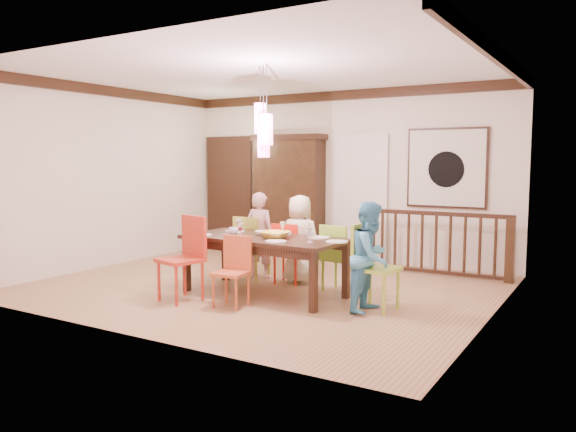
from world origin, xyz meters
The scene contains 37 objects.
floor centered at (0.00, 0.00, 0.00)m, with size 6.00×6.00×0.00m, color #906245.
ceiling centered at (0.00, 0.00, 2.90)m, with size 6.00×6.00×0.00m, color white.
wall_back centered at (0.00, 2.50, 1.45)m, with size 6.00×6.00×0.00m, color beige.
wall_left centered at (-3.00, 0.00, 1.45)m, with size 5.00×5.00×0.00m, color beige.
wall_right centered at (3.00, 0.00, 1.45)m, with size 5.00×5.00×0.00m, color beige.
crown_molding centered at (0.00, 0.00, 2.82)m, with size 6.00×5.00×0.16m, color black, non-canonical shape.
panel_door centered at (-2.40, 2.45, 1.05)m, with size 1.04×0.07×2.24m, color black.
white_doorway centered at (0.35, 2.46, 1.05)m, with size 0.97×0.05×2.22m, color silver.
painting centered at (1.80, 2.46, 1.60)m, with size 1.25×0.06×1.25m.
pendant_cluster centered at (0.27, -0.40, 2.11)m, with size 0.27×0.21×1.14m.
dining_table centered at (0.27, -0.40, 0.67)m, with size 2.14×1.04×0.75m.
chair_far_left centered at (-0.41, 0.34, 0.52)m, with size 0.42×0.42×0.92m.
chair_far_mid centered at (0.20, 0.35, 0.49)m, with size 0.44×0.44×0.85m.
chair_far_right centered at (1.01, 0.30, 0.51)m, with size 0.44×0.44×0.89m.
chair_near_left centered at (-0.44, -1.19, 0.59)m, with size 0.57×0.57×1.04m.
chair_near_mid centered at (0.27, -1.11, 0.47)m, with size 0.42×0.42×0.83m.
chair_end_right centered at (1.79, -0.35, 0.57)m, with size 0.49×0.49×0.99m.
china_hutch centered at (-0.97, 2.30, 1.09)m, with size 1.37×0.46×2.17m.
balustrade centered at (1.81, 1.95, 0.50)m, with size 2.22×0.12×0.96m.
person_far_left centered at (-0.36, 0.45, 0.63)m, with size 0.46×0.30×1.26m, color beige.
person_far_mid centered at (0.32, 0.43, 0.62)m, with size 0.61×0.40×1.24m, color beige.
person_end_right centered at (1.75, -0.44, 0.63)m, with size 0.61×0.48×1.26m, color #479FC7.
serving_bowl centered at (0.47, -0.45, 0.79)m, with size 0.36×0.36×0.09m, color gold.
small_bowl centered at (0.16, -0.29, 0.78)m, with size 0.18×0.18×0.06m, color white.
cup_left centered at (-0.16, -0.47, 0.80)m, with size 0.13×0.13×0.10m, color silver.
cup_right centered at (0.82, -0.20, 0.80)m, with size 0.10×0.10×0.09m, color silver.
plate_far_left centered at (-0.37, -0.16, 0.76)m, with size 0.26×0.26×0.01m, color white.
plate_far_mid centered at (0.33, -0.06, 0.76)m, with size 0.26×0.26×0.01m, color white.
plate_far_right centered at (0.93, -0.14, 0.76)m, with size 0.26×0.26×0.01m, color white.
plate_near_left centered at (-0.50, -0.71, 0.76)m, with size 0.26×0.26×0.01m, color white.
plate_near_mid centered at (0.64, -0.71, 0.76)m, with size 0.26×0.26×0.01m, color white.
plate_end_right centered at (1.28, -0.36, 0.76)m, with size 0.26×0.26×0.01m, color white.
wine_glass_a centered at (-0.23, -0.26, 0.84)m, with size 0.08×0.08×0.19m, color #590C19, non-canonical shape.
wine_glass_b centered at (0.46, -0.26, 0.84)m, with size 0.08×0.08×0.19m, color silver, non-canonical shape.
wine_glass_c centered at (0.12, -0.71, 0.84)m, with size 0.08×0.08×0.19m, color #590C19, non-canonical shape.
wine_glass_d centered at (1.02, -0.55, 0.84)m, with size 0.08×0.08×0.19m, color silver, non-canonical shape.
napkin centered at (0.15, -0.75, 0.76)m, with size 0.18×0.14×0.01m, color #D83359.
Camera 1 is at (4.17, -6.33, 1.73)m, focal length 35.00 mm.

